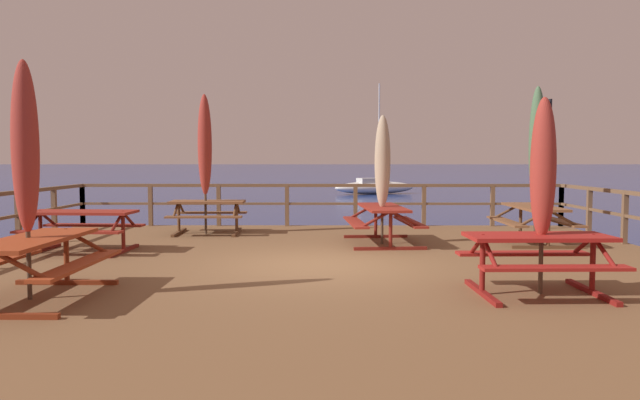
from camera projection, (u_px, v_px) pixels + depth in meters
ground_plane at (320, 307)px, 9.95m from camera, size 600.00×600.00×0.00m
wooden_deck at (320, 286)px, 9.92m from camera, size 12.66×11.85×0.71m
railing_waterside_far at (321, 197)px, 15.61m from camera, size 12.46×0.10×1.09m
picnic_table_mid_right at (538, 251)px, 7.68m from camera, size 1.81×1.45×0.78m
picnic_table_front_right at (383, 216)px, 12.36m from camera, size 1.55×2.27×0.78m
picnic_table_back_right at (208, 210)px, 14.02m from camera, size 1.74×1.45×0.78m
picnic_table_front_left at (34, 254)px, 7.39m from camera, size 1.42×2.18×0.78m
picnic_table_back_left at (534, 216)px, 12.47m from camera, size 1.42×2.06×0.78m
picnic_table_mid_left at (81, 222)px, 11.22m from camera, size 2.00×1.50×0.78m
patio_umbrella_tall_back_right at (543, 169)px, 7.66m from camera, size 0.32×0.32×2.51m
patio_umbrella_short_front at (383, 162)px, 12.22m from camera, size 0.32×0.32×2.61m
patio_umbrella_short_mid at (205, 145)px, 13.87m from camera, size 0.32×0.32×3.21m
patio_umbrella_tall_back_left at (25, 148)px, 7.32m from camera, size 0.32×0.32×2.92m
patio_umbrella_tall_front at (537, 144)px, 12.32m from camera, size 0.32×0.32×3.20m
lamp_post_hooked at (545, 143)px, 14.81m from camera, size 0.57×0.49×3.20m
sailboat_distant at (375, 187)px, 42.61m from camera, size 6.21×3.66×7.72m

